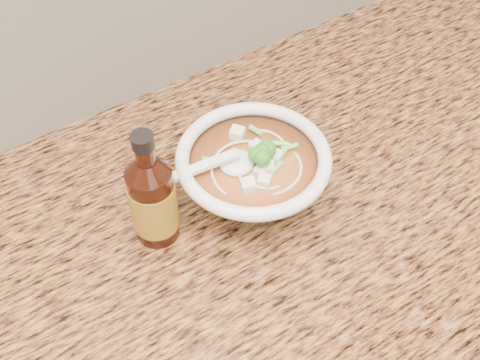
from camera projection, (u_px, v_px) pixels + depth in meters
counter_slab at (33, 352)px, 0.69m from camera, size 4.00×0.68×0.04m
soup_bowl at (253, 176)px, 0.77m from camera, size 0.22×0.20×0.11m
hot_sauce_bottle at (153, 199)px, 0.72m from camera, size 0.07×0.07×0.17m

